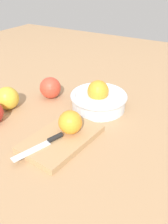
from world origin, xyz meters
name	(u,v)px	position (x,y,z in m)	size (l,w,h in m)	color
ground_plane	(57,125)	(0.00, 0.00, 0.00)	(2.40, 2.40, 0.00)	tan
bowl	(98,98)	(-0.17, 0.06, 0.04)	(0.20, 0.20, 0.10)	silver
cutting_board	(61,139)	(0.06, 0.06, 0.01)	(0.23, 0.15, 0.02)	tan
orange_on_board	(70,122)	(0.03, 0.07, 0.05)	(0.07, 0.07, 0.07)	orange
knife	(45,143)	(0.11, 0.05, 0.02)	(0.15, 0.06, 0.01)	silver
apple_front_left	(50,88)	(-0.15, -0.13, 0.04)	(0.08, 0.08, 0.08)	#D6422D
apple_front_center	(8,98)	(0.00, -0.21, 0.04)	(0.08, 0.08, 0.08)	gold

